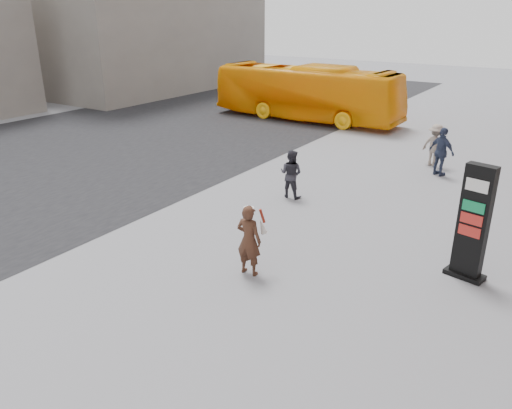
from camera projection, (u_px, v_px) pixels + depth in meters
The scene contains 9 objects.
ground at pixel (281, 265), 12.23m from camera, with size 100.00×100.00×0.00m, color #9E9EA3.
road at pixel (93, 146), 22.78m from camera, with size 16.00×60.00×0.01m, color black.
bg_building_far at pixel (147, 21), 38.24m from camera, with size 10.00×18.00×10.00m, color gray.
info_pylon at pixel (473, 223), 11.22m from camera, with size 0.95×0.61×2.74m.
woman at pixel (249, 239), 11.56m from camera, with size 0.66×0.61×1.73m.
bus at pixel (306, 93), 27.77m from camera, with size 2.53×10.82×3.01m, color #FFA609.
pedestrian_a at pixel (291, 174), 16.40m from camera, with size 0.78×0.61×1.61m, color #2B2A32.
pedestrian_b at pixel (435, 145), 19.68m from camera, with size 1.08×0.62×1.68m, color gray.
pedestrian_c at pixel (442, 152), 18.50m from camera, with size 1.07×0.44×1.82m, color #303A55.
Camera 1 is at (5.47, -9.38, 5.87)m, focal length 35.00 mm.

